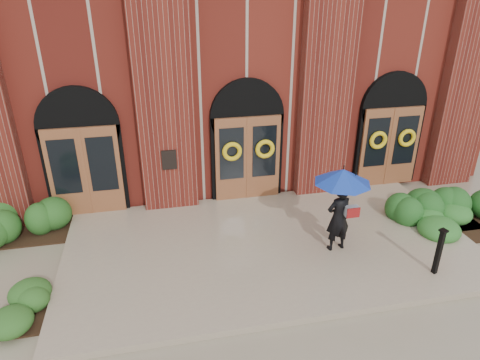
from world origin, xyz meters
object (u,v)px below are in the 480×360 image
object	(u,v)px
man_with_umbrella	(341,194)
hedge_wall_left	(23,219)
metal_post	(439,251)
hedge_wall_right	(448,207)

from	to	relation	value
man_with_umbrella	hedge_wall_left	size ratio (longest dim) A/B	0.66
metal_post	hedge_wall_right	distance (m)	2.98
metal_post	hedge_wall_right	xyz separation A→B (m)	(1.93, 2.25, -0.34)
metal_post	hedge_wall_right	size ratio (longest dim) A/B	0.36
man_with_umbrella	hedge_wall_left	xyz separation A→B (m)	(-7.63, 2.58, -1.21)
man_with_umbrella	metal_post	distance (m)	2.41
hedge_wall_left	hedge_wall_right	xyz separation A→B (m)	(11.34, -1.70, -0.02)
hedge_wall_left	man_with_umbrella	bearing A→B (deg)	-18.69
man_with_umbrella	hedge_wall_left	world-z (taller)	man_with_umbrella
hedge_wall_left	hedge_wall_right	bearing A→B (deg)	-8.53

